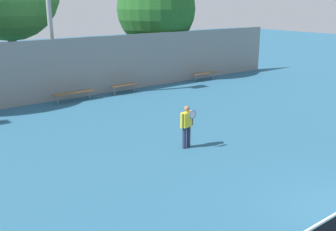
% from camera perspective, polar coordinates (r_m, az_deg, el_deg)
% --- Properties ---
extents(tennis_player, '(0.59, 0.43, 1.53)m').
position_cam_1_polar(tennis_player, '(13.75, 2.74, -1.28)').
color(tennis_player, '#282D47').
rests_on(tennis_player, ground_plane).
extents(bench_courtside_far, '(2.20, 0.40, 0.49)m').
position_cam_1_polar(bench_courtside_far, '(20.86, -13.54, 3.21)').
color(bench_courtside_far, brown).
rests_on(bench_courtside_far, ground_plane).
extents(bench_adjacent_court, '(1.96, 0.40, 0.49)m').
position_cam_1_polar(bench_adjacent_court, '(25.88, 5.33, 6.09)').
color(bench_adjacent_court, brown).
rests_on(bench_adjacent_court, ground_plane).
extents(bench_by_gate, '(1.64, 0.40, 0.49)m').
position_cam_1_polar(bench_by_gate, '(22.25, -6.34, 4.36)').
color(bench_by_gate, brown).
rests_on(bench_by_gate, ground_plane).
extents(back_fence, '(29.61, 0.06, 3.17)m').
position_cam_1_polar(back_fence, '(21.48, -13.28, 6.70)').
color(back_fence, gray).
rests_on(back_fence, ground_plane).
extents(tree_green_broad, '(5.18, 5.18, 7.09)m').
position_cam_1_polar(tree_green_broad, '(26.82, -1.73, 15.21)').
color(tree_green_broad, brown).
rests_on(tree_green_broad, ground_plane).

